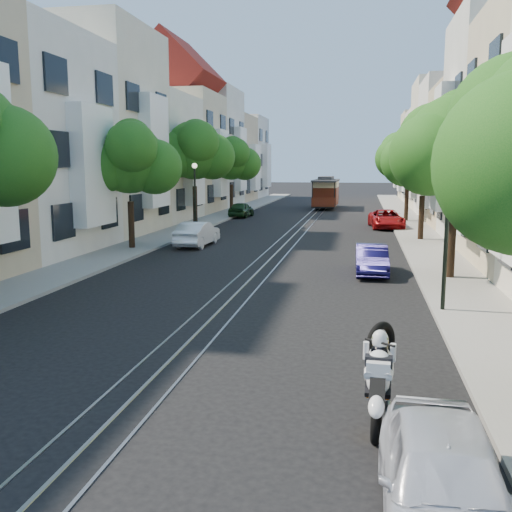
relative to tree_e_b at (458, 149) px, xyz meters
The scene contains 24 objects.
ground 20.91m from the tree_e_b, 110.89° to the left, with size 200.00×200.00×0.00m, color black.
sidewalk_east 19.59m from the tree_e_b, 90.03° to the left, with size 2.50×80.00×0.12m, color gray.
sidewalk_west 24.38m from the tree_e_b, 127.33° to the left, with size 2.50×80.00×0.12m, color gray.
rail_left 21.10m from the tree_e_b, 112.32° to the left, with size 0.06×80.00×0.02m, color gray.
rail_slot 20.90m from the tree_e_b, 110.89° to the left, with size 0.06×80.00×0.02m, color gray.
rail_right 20.72m from the tree_e_b, 109.43° to the left, with size 0.06×80.00×0.02m, color gray.
lane_line 20.91m from the tree_e_b, 110.89° to the left, with size 0.08×80.00×0.01m, color tan.
townhouses_east 19.50m from the tree_e_b, 76.32° to the left, with size 7.75×72.00×12.00m.
townhouses_west 26.92m from the tree_e_b, 135.29° to the left, with size 7.75×72.00×11.76m.
tree_e_b is the anchor object (origin of this frame).
tree_e_c 11.00m from the tree_e_b, 90.00° to the left, with size 4.84×3.99×6.52m.
tree_e_d 22.00m from the tree_e_b, 90.00° to the left, with size 5.01×4.16×6.85m.
tree_w_b 15.25m from the tree_e_b, 160.85° to the left, with size 4.72×3.87×6.27m.
tree_w_c 21.53m from the tree_e_b, 131.99° to the left, with size 5.13×4.28×7.09m.
tree_w_d 30.60m from the tree_e_b, 118.07° to the left, with size 4.84×3.99×6.52m.
lamp_east 5.41m from the tree_e_b, 100.93° to the right, with size 0.32×0.32×4.16m.
lamp_west 18.90m from the tree_e_b, 136.15° to the left, with size 0.32×0.32×4.16m.
sportbike_rider 13.39m from the tree_e_b, 103.30° to the right, with size 0.59×2.05×1.59m.
cable_car 35.20m from the tree_e_b, 101.12° to the left, with size 2.35×7.33×2.81m.
parked_car_e_near 15.85m from the tree_e_b, 98.58° to the right, with size 1.47×3.65×1.25m, color silver.
parked_car_e_mid 5.10m from the tree_e_b, 166.64° to the left, with size 1.19×3.42×1.13m, color #110E46.
parked_car_e_far 17.91m from the tree_e_b, 95.47° to the left, with size 2.05×4.45×1.24m, color maroon.
parked_car_w_mid 14.18m from the tree_e_b, 149.20° to the left, with size 1.35×3.86×1.27m, color white.
parked_car_w_far 27.19m from the tree_e_b, 118.59° to the left, with size 1.46×3.62×1.23m, color #143316.
Camera 1 is at (3.97, -12.40, 4.15)m, focal length 40.00 mm.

